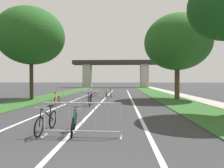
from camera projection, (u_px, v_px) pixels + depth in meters
The scene contains 20 objects.
grass_verge_left at pixel (63, 94), 24.37m from camera, with size 2.93×53.96×0.05m, color #2D5B26.
grass_verge_right at pixel (157, 94), 23.73m from camera, with size 2.93×53.96×0.05m, color #2D5B26.
sidewalk_path_right at pixel (176, 94), 23.61m from camera, with size 1.65×53.96×0.08m, color #ADA89E.
lane_stripe_center at pixel (104, 99), 17.59m from camera, with size 0.14×31.21×0.01m, color silver.
lane_stripe_right_lane at pixel (131, 99), 17.46m from camera, with size 0.14×31.21×0.01m, color silver.
lane_stripe_left_lane at pixel (78, 99), 17.72m from camera, with size 0.14×31.21×0.01m, color silver.
overpass_bridge at pixel (116, 69), 46.44m from camera, with size 20.59×3.04×6.51m.
tree_left_pine_near at pixel (31, 36), 16.98m from camera, with size 5.88×5.88×8.11m.
tree_right_pine_far at pixel (177, 42), 16.83m from camera, with size 5.75×5.75×7.50m.
crowd_barrier_nearest at pixel (82, 120), 5.74m from camera, with size 2.41×0.48×1.05m.
crowd_barrier_second at pixel (81, 98), 12.58m from camera, with size 2.42×0.55×1.05m.
crowd_barrier_third at pixel (94, 92), 19.33m from camera, with size 2.42×0.58×1.05m.
bicycle_red_0 at pixel (94, 93), 19.81m from camera, with size 0.50×1.65×0.98m.
bicycle_teal_1 at pixel (74, 123), 6.17m from camera, with size 0.52×1.59×0.90m.
bicycle_silver_2 at pixel (106, 94), 18.68m from camera, with size 0.48×1.66×0.94m.
bicycle_white_3 at pixel (91, 94), 18.95m from camera, with size 0.46×1.75×1.00m.
bicycle_purple_4 at pixel (90, 100), 13.04m from camera, with size 0.55×1.61×0.95m.
bicycle_green_5 at pixel (111, 93), 19.59m from camera, with size 0.44×1.64×0.92m.
bicycle_orange_6 at pixel (57, 100), 13.08m from camera, with size 0.63×1.70×0.90m.
bicycle_black_7 at pixel (47, 122), 6.27m from camera, with size 0.49×1.73×0.90m.
Camera 1 is at (1.63, -1.89, 1.71)m, focal length 30.79 mm.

